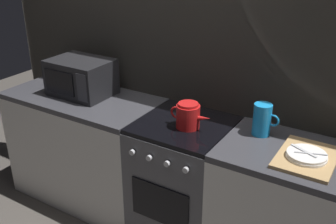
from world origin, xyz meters
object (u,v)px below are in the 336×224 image
kettle (188,116)px  dish_pile (307,157)px  microwave (81,77)px  stove_unit (183,181)px  pitcher (262,120)px

kettle → dish_pile: bearing=-0.4°
microwave → dish_pile: microwave is taller
stove_unit → microwave: microwave is taller
pitcher → stove_unit: bearing=-166.7°
microwave → pitcher: bearing=3.0°
stove_unit → dish_pile: bearing=-3.1°
kettle → dish_pile: (0.74, -0.01, -0.06)m
microwave → kettle: bearing=-4.6°
stove_unit → dish_pile: (0.79, -0.04, 0.47)m
stove_unit → microwave: size_ratio=1.96×
kettle → pitcher: (0.43, 0.15, 0.02)m
kettle → pitcher: pitcher is taller
microwave → pitcher: (1.40, 0.07, -0.03)m
stove_unit → kettle: size_ratio=3.16×
stove_unit → microwave: 1.09m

